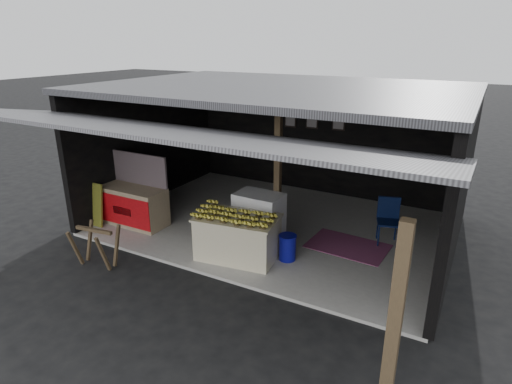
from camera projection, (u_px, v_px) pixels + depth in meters
The scene contains 13 objects.
ground at pixel (212, 278), 7.36m from camera, with size 80.00×80.00×0.00m, color black.
concrete_slab at pixel (276, 224), 9.41m from camera, with size 7.00×5.00×0.06m, color gray.
shophouse at pixel (285, 129), 8.97m from camera, with size 7.40×7.29×3.02m.
banana_table at pixel (238, 237), 7.80m from camera, with size 1.58×1.10×0.81m.
banana_pile at pixel (237, 213), 7.64m from camera, with size 1.35×0.81×0.16m, color yellow, non-canonical shape.
white_crate at pixel (259, 218), 8.39m from camera, with size 0.92×0.65×1.01m.
neighbor_stall at pixel (134, 204), 9.23m from camera, with size 1.48×0.68×1.52m.
green_signboard at pixel (91, 204), 9.20m from camera, with size 0.63×0.04×0.94m, color black.
sawhorse at pixel (96, 243), 7.60m from camera, with size 0.76×0.73×0.74m.
water_barrel at pixel (287, 248), 7.78m from camera, with size 0.31×0.31×0.45m, color #0B0C7D.
plastic_chair at pixel (388, 216), 8.38m from camera, with size 0.54×0.54×0.91m.
magenta_rug at pixel (348, 246), 8.35m from camera, with size 1.50×1.00×0.01m, color #7C1B4C.
picture_frames at pixel (313, 120), 10.82m from camera, with size 1.62×0.04×0.46m.
Camera 1 is at (3.74, -5.27, 3.88)m, focal length 30.00 mm.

